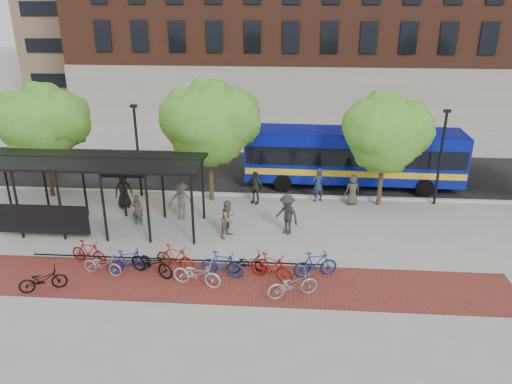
# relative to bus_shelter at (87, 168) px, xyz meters

# --- Properties ---
(ground) EXTENTS (160.00, 160.00, 0.00)m
(ground) POSITION_rel_bus_shelter_xyz_m (8.13, 0.48, -3.00)
(ground) COLOR #9E9E99
(ground) RESTS_ON ground
(asphalt_street) EXTENTS (160.00, 8.00, 0.01)m
(asphalt_street) POSITION_rel_bus_shelter_xyz_m (8.13, 8.48, -2.99)
(asphalt_street) COLOR black
(asphalt_street) RESTS_ON ground
(curb) EXTENTS (160.00, 0.25, 0.12)m
(curb) POSITION_rel_bus_shelter_xyz_m (8.13, 4.48, -2.94)
(curb) COLOR #B7B7B2
(curb) RESTS_ON ground
(brick_strip) EXTENTS (24.00, 3.00, 0.01)m
(brick_strip) POSITION_rel_bus_shelter_xyz_m (6.13, -4.52, -3.00)
(brick_strip) COLOR maroon
(brick_strip) RESTS_ON ground
(bike_rack_rail) EXTENTS (12.00, 0.05, 0.95)m
(bike_rack_rail) POSITION_rel_bus_shelter_xyz_m (4.83, -3.62, -3.00)
(bike_rack_rail) COLOR black
(bike_rack_rail) RESTS_ON ground
(bus_shelter) EXTENTS (10.60, 3.07, 3.60)m
(bus_shelter) POSITION_rel_bus_shelter_xyz_m (0.00, 0.00, 0.00)
(bus_shelter) COLOR black
(bus_shelter) RESTS_ON ground
(tree_a) EXTENTS (4.90, 4.00, 6.18)m
(tree_a) POSITION_rel_bus_shelter_xyz_m (-3.77, 3.83, 1.24)
(tree_a) COLOR #382619
(tree_a) RESTS_ON ground
(tree_b) EXTENTS (5.15, 4.20, 6.47)m
(tree_b) POSITION_rel_bus_shelter_xyz_m (5.23, 3.83, 1.46)
(tree_b) COLOR #382619
(tree_b) RESTS_ON ground
(tree_c) EXTENTS (4.66, 3.80, 5.92)m
(tree_c) POSITION_rel_bus_shelter_xyz_m (14.22, 3.83, 1.06)
(tree_c) COLOR #382619
(tree_c) RESTS_ON ground
(lamp_post_left) EXTENTS (0.35, 0.20, 5.12)m
(lamp_post_left) POSITION_rel_bus_shelter_xyz_m (1.13, 4.08, -0.25)
(lamp_post_left) COLOR black
(lamp_post_left) RESTS_ON ground
(lamp_post_right) EXTENTS (0.35, 0.20, 5.12)m
(lamp_post_right) POSITION_rel_bus_shelter_xyz_m (17.13, 4.08, -0.25)
(lamp_post_right) COLOR black
(lamp_post_right) RESTS_ON ground
(bus) EXTENTS (12.35, 3.13, 3.32)m
(bus) POSITION_rel_bus_shelter_xyz_m (12.94, 6.55, -1.09)
(bus) COLOR #071390
(bus) RESTS_ON ground
(bike_0) EXTENTS (1.84, 1.26, 0.92)m
(bike_0) POSITION_rel_bus_shelter_xyz_m (0.14, -5.53, -2.54)
(bike_0) COLOR black
(bike_0) RESTS_ON ground
(bike_1) EXTENTS (1.75, 0.92, 1.01)m
(bike_1) POSITION_rel_bus_shelter_xyz_m (1.09, -3.37, -2.49)
(bike_1) COLOR maroon
(bike_1) RESTS_ON ground
(bike_2) EXTENTS (1.76, 0.89, 0.88)m
(bike_2) POSITION_rel_bus_shelter_xyz_m (1.97, -4.23, -2.56)
(bike_2) COLOR #99999B
(bike_2) RESTS_ON ground
(bike_3) EXTENTS (1.77, 1.05, 1.03)m
(bike_3) POSITION_rel_bus_shelter_xyz_m (2.99, -3.99, -2.48)
(bike_3) COLOR navy
(bike_3) RESTS_ON ground
(bike_4) EXTENTS (2.15, 1.46, 1.07)m
(bike_4) POSITION_rel_bus_shelter_xyz_m (3.96, -4.11, -2.46)
(bike_4) COLOR black
(bike_4) RESTS_ON ground
(bike_5) EXTENTS (1.87, 1.08, 1.08)m
(bike_5) POSITION_rel_bus_shelter_xyz_m (4.81, -3.62, -2.46)
(bike_5) COLOR #99260D
(bike_5) RESTS_ON ground
(bike_6) EXTENTS (2.08, 1.10, 1.04)m
(bike_6) POSITION_rel_bus_shelter_xyz_m (5.91, -4.76, -2.48)
(bike_6) COLOR #BBBCBE
(bike_6) RESTS_ON ground
(bike_7) EXTENTS (1.85, 0.92, 1.07)m
(bike_7) POSITION_rel_bus_shelter_xyz_m (6.80, -4.01, -2.46)
(bike_7) COLOR navy
(bike_7) RESTS_ON ground
(bike_8) EXTENTS (1.80, 1.01, 0.90)m
(bike_8) POSITION_rel_bus_shelter_xyz_m (7.78, -3.67, -2.55)
(bike_8) COLOR black
(bike_8) RESTS_ON ground
(bike_9) EXTENTS (1.89, 1.23, 1.11)m
(bike_9) POSITION_rel_bus_shelter_xyz_m (8.75, -4.11, -2.45)
(bike_9) COLOR #9A170E
(bike_9) RESTS_ON ground
(bike_10) EXTENTS (2.09, 1.36, 1.04)m
(bike_10) POSITION_rel_bus_shelter_xyz_m (9.59, -5.25, -2.48)
(bike_10) COLOR #949496
(bike_10) RESTS_ON ground
(bike_11) EXTENTS (1.87, 0.96, 1.08)m
(bike_11) POSITION_rel_bus_shelter_xyz_m (10.49, -3.72, -2.46)
(bike_11) COLOR navy
(bike_11) RESTS_ON ground
(pedestrian_0) EXTENTS (1.07, 0.92, 1.86)m
(pedestrian_0) POSITION_rel_bus_shelter_xyz_m (0.70, 2.47, -2.07)
(pedestrian_0) COLOR black
(pedestrian_0) RESTS_ON ground
(pedestrian_1) EXTENTS (0.60, 0.43, 1.55)m
(pedestrian_1) POSITION_rel_bus_shelter_xyz_m (2.06, 0.41, -2.22)
(pedestrian_1) COLOR #3D3731
(pedestrian_1) RESTS_ON ground
(pedestrian_3) EXTENTS (1.36, 0.89, 1.97)m
(pedestrian_3) POSITION_rel_bus_shelter_xyz_m (4.03, 1.22, -2.01)
(pedestrian_3) COLOR brown
(pedestrian_3) RESTS_ON ground
(pedestrian_4) EXTENTS (1.15, 0.86, 1.81)m
(pedestrian_4) POSITION_rel_bus_shelter_xyz_m (7.53, 3.49, -2.09)
(pedestrian_4) COLOR #292929
(pedestrian_4) RESTS_ON ground
(pedestrian_6) EXTENTS (0.92, 0.74, 1.65)m
(pedestrian_6) POSITION_rel_bus_shelter_xyz_m (12.72, 3.71, -2.17)
(pedestrian_6) COLOR #413B34
(pedestrian_6) RESTS_ON ground
(pedestrian_7) EXTENTS (0.82, 0.72, 1.89)m
(pedestrian_7) POSITION_rel_bus_shelter_xyz_m (10.90, 4.03, -2.05)
(pedestrian_7) COLOR #1B2B40
(pedestrian_7) RESTS_ON ground
(pedestrian_8) EXTENTS (1.03, 1.09, 1.79)m
(pedestrian_8) POSITION_rel_bus_shelter_xyz_m (6.61, -0.49, -2.11)
(pedestrian_8) COLOR #66584C
(pedestrian_8) RESTS_ON ground
(pedestrian_9) EXTENTS (1.44, 1.36, 1.96)m
(pedestrian_9) POSITION_rel_bus_shelter_xyz_m (9.29, -0.03, -2.02)
(pedestrian_9) COLOR #272727
(pedestrian_9) RESTS_ON ground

